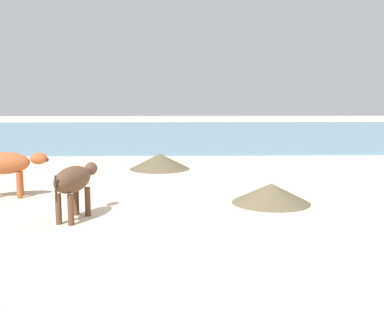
# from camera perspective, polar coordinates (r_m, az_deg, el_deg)

# --- Properties ---
(ground) EXTENTS (80.00, 80.00, 0.00)m
(ground) POSITION_cam_1_polar(r_m,az_deg,el_deg) (9.35, -1.48, -6.57)
(ground) COLOR beige
(sea_water) EXTENTS (60.00, 20.00, 0.08)m
(sea_water) POSITION_cam_1_polar(r_m,az_deg,el_deg) (27.06, -1.53, 2.91)
(sea_water) COLOR slate
(sea_water) RESTS_ON ground
(cow_adult_rust) EXTENTS (1.59, 0.65, 1.04)m
(cow_adult_rust) POSITION_cam_1_polar(r_m,az_deg,el_deg) (10.97, -22.24, -1.04)
(cow_adult_rust) COLOR #9E4C28
(cow_adult_rust) RESTS_ON ground
(cow_second_adult_dark) EXTENTS (0.73, 1.52, 1.00)m
(cow_second_adult_dark) POSITION_cam_1_polar(r_m,az_deg,el_deg) (8.68, -14.50, -3.05)
(cow_second_adult_dark) COLOR #4C3323
(cow_second_adult_dark) RESTS_ON ground
(debris_pile_0) EXTENTS (2.51, 2.51, 0.48)m
(debris_pile_0) POSITION_cam_1_polar(r_m,az_deg,el_deg) (14.21, -4.04, -0.67)
(debris_pile_0) COLOR brown
(debris_pile_0) RESTS_ON ground
(debris_pile_1) EXTENTS (2.31, 2.31, 0.42)m
(debris_pile_1) POSITION_cam_1_polar(r_m,az_deg,el_deg) (9.91, 9.89, -4.60)
(debris_pile_1) COLOR brown
(debris_pile_1) RESTS_ON ground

